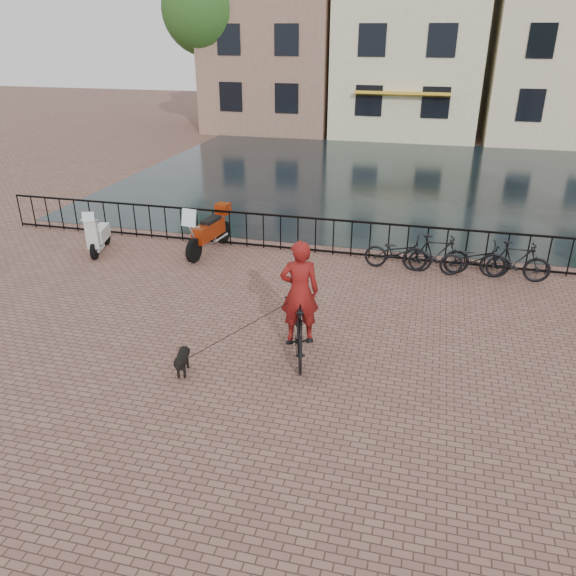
% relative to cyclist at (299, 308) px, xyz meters
% --- Properties ---
extents(ground, '(100.00, 100.00, 0.00)m').
position_rel_cyclist_xyz_m(ground, '(-0.33, -2.57, -1.04)').
color(ground, brown).
rests_on(ground, ground).
extents(canal_water, '(20.00, 20.00, 0.00)m').
position_rel_cyclist_xyz_m(canal_water, '(-0.33, 14.73, -1.04)').
color(canal_water, black).
rests_on(canal_water, ground).
extents(railing, '(20.00, 0.05, 1.02)m').
position_rel_cyclist_xyz_m(railing, '(-0.33, 5.43, -0.53)').
color(railing, black).
rests_on(railing, ground).
extents(canal_house_left, '(7.50, 9.00, 12.80)m').
position_rel_cyclist_xyz_m(canal_house_left, '(-7.83, 27.43, 5.36)').
color(canal_house_left, '#82574B').
rests_on(canal_house_left, ground).
extents(canal_house_mid, '(8.00, 9.50, 11.80)m').
position_rel_cyclist_xyz_m(canal_house_mid, '(0.17, 27.43, 4.86)').
color(canal_house_mid, beige).
rests_on(canal_house_mid, ground).
extents(canal_house_right, '(7.00, 9.00, 13.30)m').
position_rel_cyclist_xyz_m(canal_house_right, '(8.17, 27.43, 5.61)').
color(canal_house_right, beige).
rests_on(canal_house_right, ground).
extents(tree_far_left, '(5.04, 5.04, 9.27)m').
position_rel_cyclist_xyz_m(tree_far_left, '(-11.33, 24.43, 5.69)').
color(tree_far_left, black).
rests_on(tree_far_left, ground).
extents(cyclist, '(1.06, 2.07, 2.73)m').
position_rel_cyclist_xyz_m(cyclist, '(0.00, 0.00, 0.00)').
color(cyclist, black).
rests_on(cyclist, ground).
extents(dog, '(0.41, 0.77, 0.50)m').
position_rel_cyclist_xyz_m(dog, '(-1.90, -1.08, -0.79)').
color(dog, black).
rests_on(dog, ground).
extents(motorcycle, '(0.81, 2.18, 1.52)m').
position_rel_cyclist_xyz_m(motorcycle, '(-3.71, 4.77, -0.27)').
color(motorcycle, '#98290B').
rests_on(motorcycle, ground).
extents(scooter, '(0.80, 1.54, 1.37)m').
position_rel_cyclist_xyz_m(scooter, '(-6.68, 4.06, -0.35)').
color(scooter, beige).
rests_on(scooter, ground).
extents(parked_bike_0, '(1.74, 0.67, 0.90)m').
position_rel_cyclist_xyz_m(parked_bike_0, '(1.47, 4.83, -0.58)').
color(parked_bike_0, black).
rests_on(parked_bike_0, ground).
extents(parked_bike_1, '(1.70, 0.60, 1.00)m').
position_rel_cyclist_xyz_m(parked_bike_1, '(2.42, 4.83, -0.54)').
color(parked_bike_1, black).
rests_on(parked_bike_1, ground).
extents(parked_bike_2, '(1.78, 0.83, 0.90)m').
position_rel_cyclist_xyz_m(parked_bike_2, '(3.37, 4.83, -0.58)').
color(parked_bike_2, black).
rests_on(parked_bike_2, ground).
extents(parked_bike_3, '(1.69, 0.55, 1.00)m').
position_rel_cyclist_xyz_m(parked_bike_3, '(4.32, 4.83, -0.54)').
color(parked_bike_3, black).
rests_on(parked_bike_3, ground).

